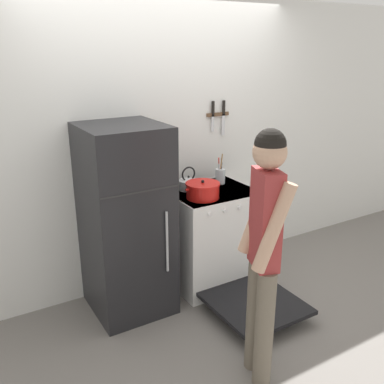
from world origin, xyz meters
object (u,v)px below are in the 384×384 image
object	(u,v)px
refrigerator	(126,221)
stove_range	(213,238)
tea_kettle	(189,183)
utensil_jar	(220,176)
dutch_oven_pot	(203,190)
person	(264,246)

from	to	relation	value
refrigerator	stove_range	xyz separation A→B (m)	(0.82, -0.03, -0.34)
refrigerator	tea_kettle	distance (m)	0.70
refrigerator	utensil_jar	size ratio (longest dim) A/B	5.50
refrigerator	dutch_oven_pot	distance (m)	0.69
stove_range	utensil_jar	distance (m)	0.59
dutch_oven_pot	tea_kettle	world-z (taller)	tea_kettle
stove_range	utensil_jar	bearing A→B (deg)	42.45
refrigerator	person	size ratio (longest dim) A/B	0.93
stove_range	dutch_oven_pot	bearing A→B (deg)	-152.19
dutch_oven_pot	person	world-z (taller)	person
dutch_oven_pot	utensil_jar	distance (m)	0.44
tea_kettle	person	distance (m)	1.36
tea_kettle	person	bearing A→B (deg)	-100.56
dutch_oven_pot	tea_kettle	size ratio (longest dim) A/B	1.51
refrigerator	person	world-z (taller)	person
tea_kettle	dutch_oven_pot	bearing A→B (deg)	-93.04
person	dutch_oven_pot	bearing A→B (deg)	6.24
dutch_oven_pot	utensil_jar	size ratio (longest dim) A/B	1.17
refrigerator	tea_kettle	world-z (taller)	refrigerator
refrigerator	stove_range	bearing A→B (deg)	-2.24
dutch_oven_pot	utensil_jar	xyz separation A→B (m)	(0.36, 0.26, 0.01)
stove_range	dutch_oven_pot	xyz separation A→B (m)	(-0.17, -0.09, 0.52)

